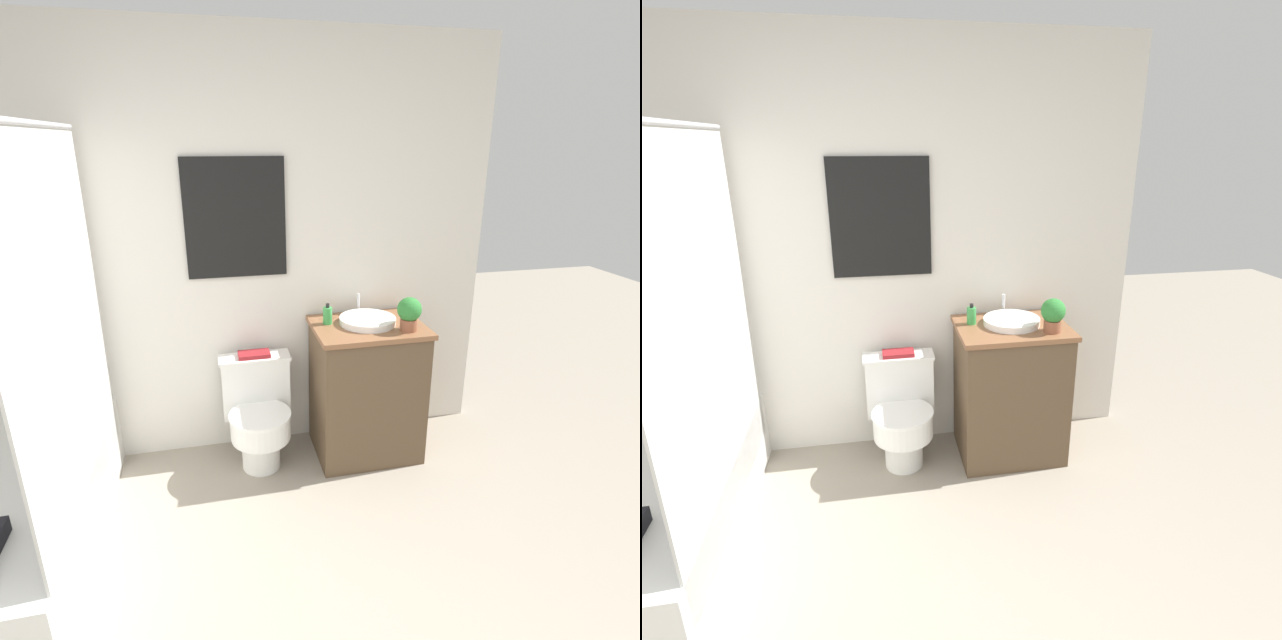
% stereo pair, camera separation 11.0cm
% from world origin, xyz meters
% --- Properties ---
extents(wall_back, '(3.54, 0.07, 2.50)m').
position_xyz_m(wall_back, '(0.00, 2.28, 1.26)').
color(wall_back, silver).
rests_on(wall_back, ground_plane).
extents(shower_area, '(0.68, 1.52, 1.98)m').
position_xyz_m(shower_area, '(-0.91, 1.49, 0.27)').
color(shower_area, white).
rests_on(shower_area, ground_plane).
extents(toilet, '(0.43, 0.48, 0.67)m').
position_xyz_m(toilet, '(0.25, 2.01, 0.34)').
color(toilet, white).
rests_on(toilet, ground_plane).
extents(vanity, '(0.66, 0.51, 0.87)m').
position_xyz_m(vanity, '(0.93, 1.98, 0.44)').
color(vanity, brown).
rests_on(vanity, ground_plane).
extents(sink, '(0.34, 0.37, 0.13)m').
position_xyz_m(sink, '(0.93, 2.01, 0.89)').
color(sink, white).
rests_on(sink, vanity).
extents(soap_bottle, '(0.06, 0.06, 0.13)m').
position_xyz_m(soap_bottle, '(0.70, 2.06, 0.92)').
color(soap_bottle, green).
rests_on(soap_bottle, vanity).
extents(potted_plant, '(0.14, 0.14, 0.20)m').
position_xyz_m(potted_plant, '(1.13, 1.85, 0.98)').
color(potted_plant, brown).
rests_on(potted_plant, vanity).
extents(book_on_tank, '(0.19, 0.11, 0.02)m').
position_xyz_m(book_on_tank, '(0.25, 2.13, 0.68)').
color(book_on_tank, maroon).
rests_on(book_on_tank, toilet).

